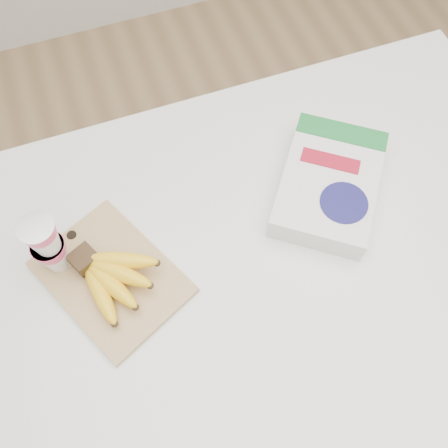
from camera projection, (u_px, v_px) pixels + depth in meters
name	position (u px, v px, depth m)	size (l,w,h in m)	color
room	(283.00, 167.00, 0.70)	(4.00, 4.00, 4.00)	tan
table	(253.00, 330.00, 1.45)	(1.36, 0.90, 1.02)	silver
cutting_board	(112.00, 277.00, 0.97)	(0.21, 0.28, 0.01)	tan
bananas	(110.00, 276.00, 0.94)	(0.17, 0.18, 0.06)	#382816
yogurt_stack	(47.00, 244.00, 0.91)	(0.07, 0.07, 0.16)	white
cereal_box	(329.00, 184.00, 1.05)	(0.33, 0.34, 0.06)	white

